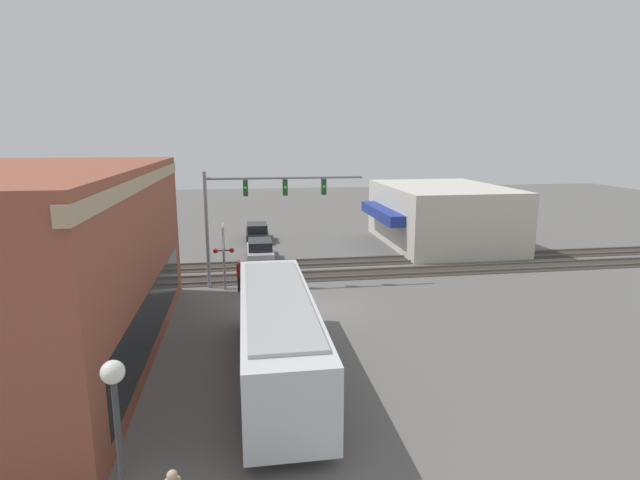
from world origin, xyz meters
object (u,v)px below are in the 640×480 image
(city_bus, at_px, (278,332))
(crossing_signal, at_px, (224,251))
(streetlamp, at_px, (120,452))
(pedestrian_at_crossing, at_px, (240,275))
(parked_car_black, at_px, (257,233))
(parked_car_silver, at_px, (260,250))

(city_bus, bearing_deg, crossing_signal, 11.62)
(city_bus, relative_size, streetlamp, 2.44)
(streetlamp, distance_m, pedestrian_at_crossing, 18.62)
(city_bus, height_order, crossing_signal, crossing_signal)
(city_bus, xyz_separation_m, parked_car_black, (24.38, -0.00, -1.01))
(crossing_signal, bearing_deg, parked_car_black, -9.40)
(city_bus, distance_m, crossing_signal, 11.12)
(parked_car_silver, xyz_separation_m, pedestrian_at_crossing, (-7.39, 1.39, 0.28))
(crossing_signal, height_order, streetlamp, streetlamp)
(pedestrian_at_crossing, bearing_deg, parked_car_silver, -10.66)
(parked_car_silver, height_order, parked_car_black, parked_car_black)
(parked_car_black, xyz_separation_m, pedestrian_at_crossing, (-13.93, 1.39, 0.26))
(crossing_signal, bearing_deg, streetlamp, 176.12)
(crossing_signal, distance_m, pedestrian_at_crossing, 1.65)
(streetlamp, bearing_deg, pedestrian_at_crossing, -6.57)
(streetlamp, height_order, parked_car_black, streetlamp)
(parked_car_silver, bearing_deg, crossing_signal, 162.20)
(crossing_signal, height_order, parked_car_black, crossing_signal)
(streetlamp, relative_size, parked_car_silver, 1.04)
(crossing_signal, distance_m, parked_car_silver, 7.50)
(parked_car_silver, distance_m, pedestrian_at_crossing, 7.52)
(parked_car_black, bearing_deg, parked_car_silver, 180.00)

